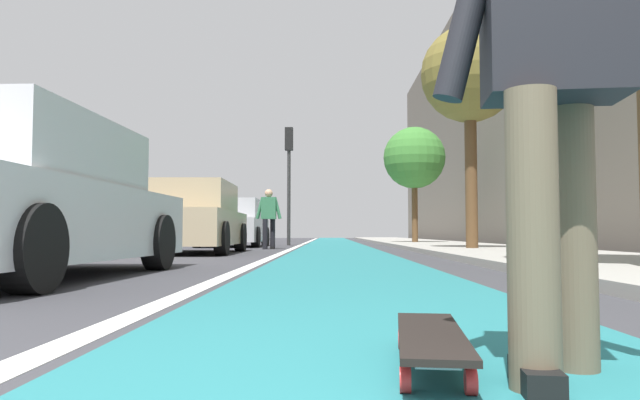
{
  "coord_description": "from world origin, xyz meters",
  "views": [
    {
      "loc": [
        -0.79,
        0.2,
        0.42
      ],
      "look_at": [
        10.26,
        0.37,
        1.05
      ],
      "focal_mm": 33.02,
      "sensor_mm": 36.0,
      "label": 1
    }
  ],
  "objects_px": {
    "parked_car_mid": "(191,219)",
    "street_tree_far": "(414,158)",
    "pedestrian_distant": "(269,215)",
    "skateboard": "(431,338)",
    "traffic_light": "(289,164)",
    "skater_person": "(553,60)",
    "parked_car_near": "(22,202)",
    "parked_car_far": "(233,224)",
    "street_tree_mid": "(470,76)"
  },
  "relations": [
    {
      "from": "skater_person",
      "to": "pedestrian_distant",
      "type": "xyz_separation_m",
      "value": [
        13.8,
        2.26,
        -0.03
      ]
    },
    {
      "from": "parked_car_far",
      "to": "parked_car_mid",
      "type": "bearing_deg",
      "value": -179.04
    },
    {
      "from": "skater_person",
      "to": "traffic_light",
      "type": "xyz_separation_m",
      "value": [
        18.65,
        2.07,
        1.91
      ]
    },
    {
      "from": "skateboard",
      "to": "street_tree_mid",
      "type": "bearing_deg",
      "value": -14.26
    },
    {
      "from": "parked_car_mid",
      "to": "street_tree_mid",
      "type": "relative_size",
      "value": 0.82
    },
    {
      "from": "skater_person",
      "to": "parked_car_near",
      "type": "xyz_separation_m",
      "value": [
        3.67,
        3.52,
        -0.23
      ]
    },
    {
      "from": "parked_car_near",
      "to": "street_tree_mid",
      "type": "distance_m",
      "value": 10.05
    },
    {
      "from": "skater_person",
      "to": "street_tree_mid",
      "type": "xyz_separation_m",
      "value": [
        11.11,
        -2.44,
        2.95
      ]
    },
    {
      "from": "parked_car_near",
      "to": "traffic_light",
      "type": "relative_size",
      "value": 1.08
    },
    {
      "from": "parked_car_near",
      "to": "pedestrian_distant",
      "type": "bearing_deg",
      "value": -7.05
    },
    {
      "from": "pedestrian_distant",
      "to": "parked_car_near",
      "type": "bearing_deg",
      "value": 172.95
    },
    {
      "from": "skater_person",
      "to": "street_tree_mid",
      "type": "bearing_deg",
      "value": -12.39
    },
    {
      "from": "skateboard",
      "to": "street_tree_mid",
      "type": "distance_m",
      "value": 11.93
    },
    {
      "from": "pedestrian_distant",
      "to": "skateboard",
      "type": "bearing_deg",
      "value": -172.0
    },
    {
      "from": "street_tree_mid",
      "to": "street_tree_far",
      "type": "bearing_deg",
      "value": 0.0
    },
    {
      "from": "skateboard",
      "to": "traffic_light",
      "type": "distance_m",
      "value": 18.79
    },
    {
      "from": "pedestrian_distant",
      "to": "skater_person",
      "type": "bearing_deg",
      "value": -170.68
    },
    {
      "from": "parked_car_near",
      "to": "street_tree_far",
      "type": "height_order",
      "value": "street_tree_far"
    },
    {
      "from": "street_tree_far",
      "to": "pedestrian_distant",
      "type": "relative_size",
      "value": 2.7
    },
    {
      "from": "parked_car_mid",
      "to": "street_tree_far",
      "type": "height_order",
      "value": "street_tree_far"
    },
    {
      "from": "parked_car_near",
      "to": "parked_car_mid",
      "type": "xyz_separation_m",
      "value": [
        6.93,
        0.05,
        0.01
      ]
    },
    {
      "from": "street_tree_far",
      "to": "pedestrian_distant",
      "type": "xyz_separation_m",
      "value": [
        -5.82,
        4.71,
        -2.24
      ]
    },
    {
      "from": "parked_car_mid",
      "to": "pedestrian_distant",
      "type": "xyz_separation_m",
      "value": [
        3.2,
        -1.3,
        0.19
      ]
    },
    {
      "from": "skateboard",
      "to": "parked_car_mid",
      "type": "bearing_deg",
      "value": 17.14
    },
    {
      "from": "traffic_light",
      "to": "pedestrian_distant",
      "type": "bearing_deg",
      "value": 177.69
    },
    {
      "from": "parked_car_mid",
      "to": "pedestrian_distant",
      "type": "bearing_deg",
      "value": -22.18
    },
    {
      "from": "traffic_light",
      "to": "street_tree_mid",
      "type": "height_order",
      "value": "street_tree_mid"
    },
    {
      "from": "skateboard",
      "to": "traffic_light",
      "type": "bearing_deg",
      "value": 5.32
    },
    {
      "from": "parked_car_near",
      "to": "parked_car_mid",
      "type": "bearing_deg",
      "value": 0.43
    },
    {
      "from": "traffic_light",
      "to": "street_tree_far",
      "type": "height_order",
      "value": "street_tree_far"
    },
    {
      "from": "skateboard",
      "to": "parked_car_mid",
      "type": "height_order",
      "value": "parked_car_mid"
    },
    {
      "from": "traffic_light",
      "to": "street_tree_mid",
      "type": "relative_size",
      "value": 0.82
    },
    {
      "from": "parked_car_far",
      "to": "street_tree_mid",
      "type": "distance_m",
      "value": 8.84
    },
    {
      "from": "skater_person",
      "to": "street_tree_far",
      "type": "height_order",
      "value": "street_tree_far"
    },
    {
      "from": "skateboard",
      "to": "street_tree_far",
      "type": "xyz_separation_m",
      "value": [
        19.47,
        -2.79,
        3.05
      ]
    },
    {
      "from": "parked_car_far",
      "to": "street_tree_far",
      "type": "bearing_deg",
      "value": -64.07
    },
    {
      "from": "parked_car_mid",
      "to": "parked_car_near",
      "type": "bearing_deg",
      "value": -179.57
    },
    {
      "from": "skater_person",
      "to": "parked_car_mid",
      "type": "xyz_separation_m",
      "value": [
        10.6,
        3.57,
        -0.22
      ]
    },
    {
      "from": "skateboard",
      "to": "skater_person",
      "type": "relative_size",
      "value": 0.52
    },
    {
      "from": "parked_car_near",
      "to": "street_tree_far",
      "type": "distance_m",
      "value": 17.19
    },
    {
      "from": "parked_car_far",
      "to": "skater_person",
      "type": "bearing_deg",
      "value": -167.57
    },
    {
      "from": "parked_car_near",
      "to": "parked_car_mid",
      "type": "relative_size",
      "value": 1.08
    },
    {
      "from": "parked_car_far",
      "to": "traffic_light",
      "type": "xyz_separation_m",
      "value": [
        2.01,
        -1.6,
        2.15
      ]
    },
    {
      "from": "parked_car_near",
      "to": "parked_car_far",
      "type": "height_order",
      "value": "parked_car_near"
    },
    {
      "from": "parked_car_mid",
      "to": "pedestrian_distant",
      "type": "height_order",
      "value": "pedestrian_distant"
    },
    {
      "from": "parked_car_mid",
      "to": "street_tree_mid",
      "type": "distance_m",
      "value": 6.81
    },
    {
      "from": "parked_car_near",
      "to": "street_tree_mid",
      "type": "height_order",
      "value": "street_tree_mid"
    },
    {
      "from": "parked_car_near",
      "to": "street_tree_mid",
      "type": "xyz_separation_m",
      "value": [
        7.44,
        -5.96,
        3.18
      ]
    },
    {
      "from": "traffic_light",
      "to": "street_tree_far",
      "type": "relative_size",
      "value": 0.96
    },
    {
      "from": "skateboard",
      "to": "parked_car_mid",
      "type": "xyz_separation_m",
      "value": [
        10.45,
        3.22,
        0.62
      ]
    }
  ]
}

